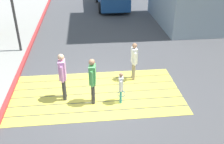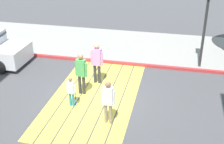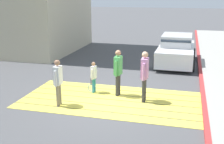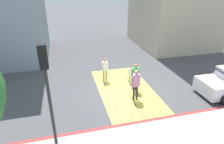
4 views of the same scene
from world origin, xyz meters
name	(u,v)px [view 3 (image 3 of 4)]	position (x,y,z in m)	size (l,w,h in m)	color
ground_plane	(111,100)	(0.00, 0.00, 0.00)	(120.00, 120.00, 0.00)	#4C4C4F
crosswalk_stripes	(111,100)	(0.00, 0.00, 0.01)	(6.40, 3.25, 0.01)	#EAD64C
curb_painted	(204,107)	(-3.25, 0.00, 0.07)	(0.16, 40.00, 0.13)	#BC3333
car_parked_near_curb	(176,51)	(-2.00, -6.11, 0.73)	(2.03, 4.33, 1.57)	white
pedestrian_adult_lead	(145,73)	(-1.18, -0.19, 1.06)	(0.24, 0.53, 1.81)	#333338
pedestrian_adult_trailing	(118,69)	(-0.14, -0.54, 1.01)	(0.26, 0.51, 1.74)	#333338
pedestrian_adult_side	(58,79)	(1.59, 0.95, 0.94)	(0.21, 0.48, 1.61)	gray
pedestrian_child_with_racket	(94,76)	(0.84, -0.62, 0.68)	(0.29, 0.39, 1.22)	teal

